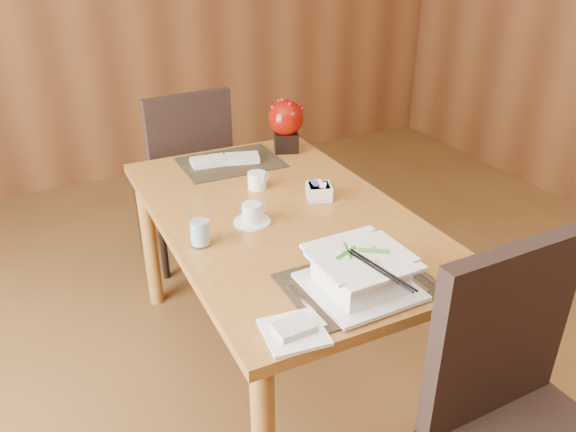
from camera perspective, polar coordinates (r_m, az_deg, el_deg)
name	(u,v)px	position (r m, az deg, el deg)	size (l,w,h in m)	color
dining_table	(282,233)	(2.21, -0.63, -1.78)	(0.90, 1.50, 0.75)	#A66D2E
placemat_near	(359,284)	(1.75, 7.20, -6.86)	(0.45, 0.33, 0.01)	black
placemat_far	(231,162)	(2.62, -5.85, 5.43)	(0.45, 0.33, 0.01)	black
soup_setting	(360,273)	(1.70, 7.37, -5.75)	(0.31, 0.31, 0.12)	white
coffee_cup	(252,215)	(2.07, -3.69, 0.10)	(0.14, 0.14, 0.08)	white
water_glass	(199,223)	(1.93, -8.99, -0.71)	(0.07, 0.07, 0.17)	silver
creamer_jug	(257,180)	(2.35, -3.19, 3.63)	(0.10, 0.10, 0.07)	white
sugar_caddy	(319,192)	(2.26, 3.17, 2.50)	(0.10, 0.10, 0.06)	white
berry_decor	(286,123)	(2.72, -0.20, 9.47)	(0.17, 0.17, 0.25)	black
napkins_far	(228,160)	(2.61, -6.14, 5.73)	(0.31, 0.11, 0.03)	silver
bread_plate	(294,332)	(1.55, 0.61, -11.71)	(0.16, 0.16, 0.01)	white
near_chair	(525,418)	(1.68, 22.95, -18.40)	(0.50, 0.50, 1.04)	black
far_chair	(184,169)	(3.07, -10.49, 4.67)	(0.51, 0.51, 1.00)	black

